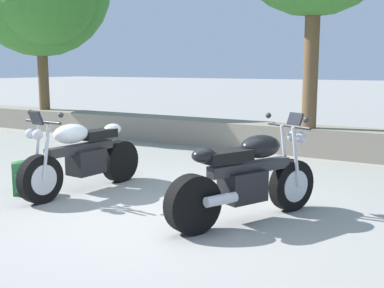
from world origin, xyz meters
TOP-DOWN VIEW (x-y plane):
  - ground_plane at (0.00, 0.00)m, footprint 120.00×120.00m
  - stone_wall at (0.00, 4.80)m, footprint 36.00×0.80m
  - motorcycle_white_near_left at (-1.64, 0.32)m, footprint 0.67×2.07m
  - motorcycle_black_centre at (0.86, 0.33)m, footprint 1.08×1.94m
  - rider_backpack at (-2.21, -0.19)m, footprint 0.35×0.35m

SIDE VIEW (x-z plane):
  - ground_plane at x=0.00m, z-range 0.00..0.00m
  - rider_backpack at x=-2.21m, z-range 0.01..0.48m
  - stone_wall at x=0.00m, z-range 0.00..0.55m
  - motorcycle_white_near_left at x=-1.64m, z-range -0.10..1.07m
  - motorcycle_black_centre at x=0.86m, z-range -0.10..1.07m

